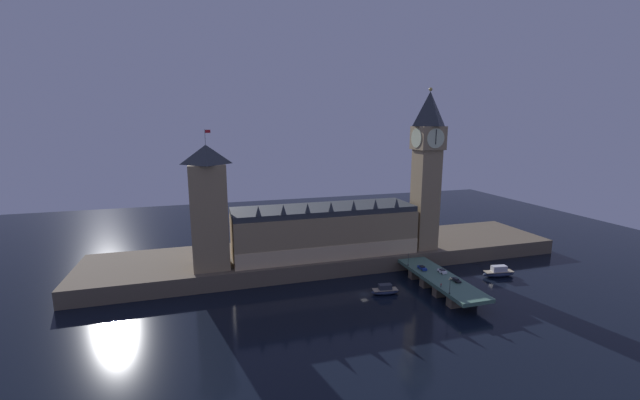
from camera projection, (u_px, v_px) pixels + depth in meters
The scene contains 14 objects.
ground_plane at pixel (364, 294), 151.14m from camera, with size 400.00×400.00×0.00m, color black.
embankment at pixel (333, 254), 187.19m from camera, with size 220.00×42.00×6.89m.
parliament_hall at pixel (324, 230), 176.50m from camera, with size 81.39×24.17×25.64m.
clock_tower at pixel (427, 166), 178.80m from camera, with size 12.36×12.47×73.48m.
victoria_tower at pixel (209, 207), 156.39m from camera, with size 14.38×14.38×55.75m.
bridge at pixel (440, 281), 154.11m from camera, with size 13.06×46.00×5.56m.
car_northbound_lead at pixel (422, 268), 161.25m from camera, with size 2.05×4.61×1.55m.
car_southbound_lead at pixel (456, 280), 149.01m from camera, with size 1.84×4.41×1.31m.
car_southbound_trail at pixel (442, 271), 157.57m from camera, with size 2.11×4.05×1.60m.
pedestrian_near_rail at pixel (441, 285), 143.61m from camera, with size 0.38×0.38×1.63m.
street_lamp_near at pixel (450, 284), 137.46m from camera, with size 1.34×0.60×6.18m.
street_lamp_far at pixel (408, 257), 165.17m from camera, with size 1.34×0.60×6.19m.
boat_upstream at pixel (385, 290), 150.92m from camera, with size 11.25×5.45×3.95m.
boat_downstream at pixel (499, 273), 168.34m from camera, with size 14.67×6.25×4.82m.
Camera 1 is at (-56.67, -130.77, 64.39)m, focal length 22.00 mm.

